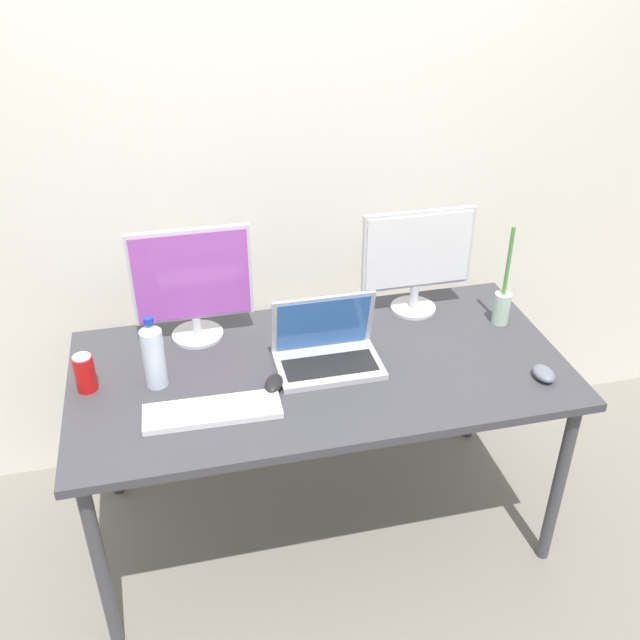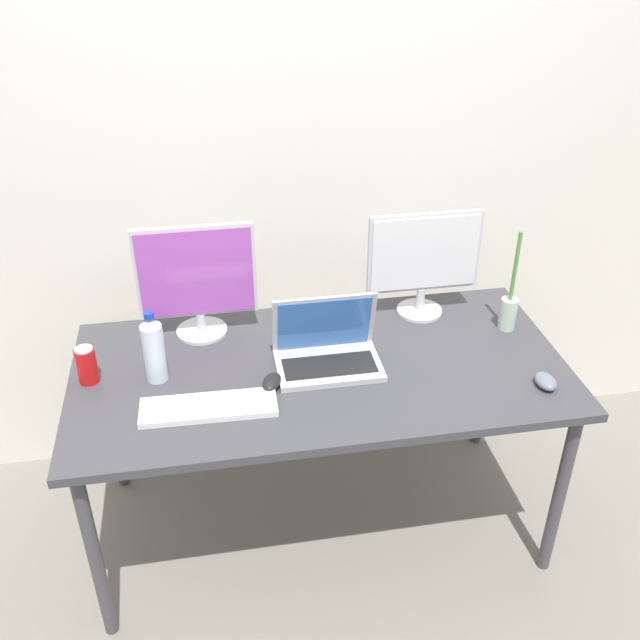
% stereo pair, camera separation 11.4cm
% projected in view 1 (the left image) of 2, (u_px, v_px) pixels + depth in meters
% --- Properties ---
extents(ground_plane, '(16.00, 16.00, 0.00)m').
position_uv_depth(ground_plane, '(320.00, 521.00, 2.78)').
color(ground_plane, gray).
extents(wall_back, '(7.00, 0.08, 2.60)m').
position_uv_depth(wall_back, '(283.00, 149.00, 2.59)').
color(wall_back, silver).
rests_on(wall_back, ground).
extents(work_desk, '(1.65, 0.81, 0.74)m').
position_uv_depth(work_desk, '(320.00, 380.00, 2.42)').
color(work_desk, '#424247').
rests_on(work_desk, ground).
extents(monitor_left, '(0.41, 0.18, 0.42)m').
position_uv_depth(monitor_left, '(192.00, 282.00, 2.43)').
color(monitor_left, silver).
rests_on(monitor_left, work_desk).
extents(monitor_center, '(0.42, 0.17, 0.40)m').
position_uv_depth(monitor_center, '(417.00, 257.00, 2.59)').
color(monitor_center, silver).
rests_on(monitor_center, work_desk).
extents(laptop_silver, '(0.35, 0.23, 0.24)m').
position_uv_depth(laptop_silver, '(326.00, 349.00, 2.38)').
color(laptop_silver, '#B7B7BC').
rests_on(laptop_silver, work_desk).
extents(keyboard_main, '(0.42, 0.14, 0.02)m').
position_uv_depth(keyboard_main, '(213.00, 411.00, 2.17)').
color(keyboard_main, white).
rests_on(keyboard_main, work_desk).
extents(mouse_by_keyboard, '(0.06, 0.10, 0.04)m').
position_uv_depth(mouse_by_keyboard, '(544.00, 374.00, 2.32)').
color(mouse_by_keyboard, slate).
rests_on(mouse_by_keyboard, work_desk).
extents(mouse_by_laptop, '(0.09, 0.11, 0.04)m').
position_uv_depth(mouse_by_laptop, '(274.00, 384.00, 2.27)').
color(mouse_by_laptop, black).
rests_on(mouse_by_laptop, work_desk).
extents(water_bottle, '(0.07, 0.07, 0.25)m').
position_uv_depth(water_bottle, '(153.00, 354.00, 2.24)').
color(water_bottle, silver).
rests_on(water_bottle, work_desk).
extents(soda_can_near_keyboard, '(0.07, 0.07, 0.13)m').
position_uv_depth(soda_can_near_keyboard, '(85.00, 373.00, 2.25)').
color(soda_can_near_keyboard, red).
rests_on(soda_can_near_keyboard, work_desk).
extents(bamboo_vase, '(0.06, 0.06, 0.38)m').
position_uv_depth(bamboo_vase, '(502.00, 303.00, 2.59)').
color(bamboo_vase, '#B2D1B7').
rests_on(bamboo_vase, work_desk).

